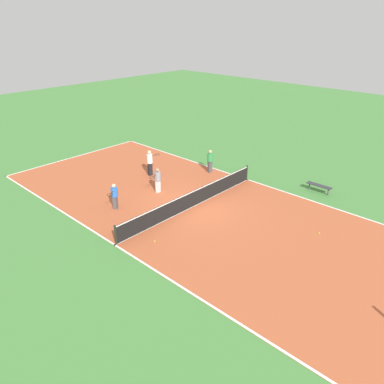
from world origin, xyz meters
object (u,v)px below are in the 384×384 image
player_far_green (210,160)px  tennis_ball_midcourt (319,233)px  player_near_blue (114,195)px  tennis_net (192,199)px  bench (319,186)px  player_baseline_gray (158,179)px  tennis_ball_near_net (155,241)px  player_near_white (150,161)px

player_far_green → tennis_ball_midcourt: bearing=84.2°
player_near_blue → tennis_net: bearing=102.3°
tennis_net → bench: size_ratio=6.81×
tennis_net → bench: (-6.43, 4.11, -0.13)m
bench → player_baseline_gray: player_baseline_gray is taller
tennis_net → tennis_ball_near_net: 3.89m
player_far_green → tennis_ball_near_net: bearing=33.1°
player_baseline_gray → player_near_blue: bearing=-18.3°
bench → player_near_blue: bearing=-126.6°
tennis_net → bench: tennis_net is taller
bench → player_near_blue: (9.37, -6.95, 0.45)m
player_baseline_gray → tennis_ball_near_net: bearing=30.2°
bench → player_baseline_gray: 9.38m
player_near_blue → tennis_ball_midcourt: 10.45m
bench → player_far_green: size_ratio=0.96×
tennis_net → tennis_ball_near_net: bearing=17.0°
tennis_net → tennis_ball_midcourt: (-2.09, 6.28, -0.45)m
player_near_white → player_baseline_gray: 2.66m
player_near_white → player_baseline_gray: bearing=-114.0°
bench → tennis_ball_near_net: 10.56m
player_far_green → player_near_blue: (7.33, -0.33, -0.06)m
player_near_white → player_far_green: (-2.99, 2.48, -0.09)m
bench → tennis_ball_midcourt: bearing=-63.4°
tennis_net → tennis_ball_near_net: (3.69, 1.13, -0.45)m
tennis_ball_midcourt → player_far_green: bearing=-104.6°
bench → tennis_ball_midcourt: bench is taller
player_far_green → player_near_blue: 7.34m
bench → player_near_blue: player_near_blue is taller
bench → tennis_ball_midcourt: 4.86m
player_baseline_gray → tennis_ball_midcourt: player_baseline_gray is taller
player_near_blue → tennis_ball_midcourt: (-5.03, 9.12, -0.77)m
player_near_blue → player_baseline_gray: player_baseline_gray is taller
player_near_blue → bench: bearing=109.7°
bench → player_baseline_gray: bearing=-136.8°
bench → player_baseline_gray: size_ratio=0.99×
tennis_ball_near_net → tennis_ball_midcourt: size_ratio=1.00×
player_baseline_gray → tennis_ball_near_net: player_baseline_gray is taller
player_baseline_gray → tennis_ball_midcourt: bearing=87.1°
tennis_net → player_near_white: (-1.40, -4.99, 0.47)m
tennis_net → player_near_blue: bearing=-44.0°
player_baseline_gray → tennis_ball_near_net: size_ratio=21.90×
player_near_white → tennis_ball_near_net: size_ratio=24.52×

